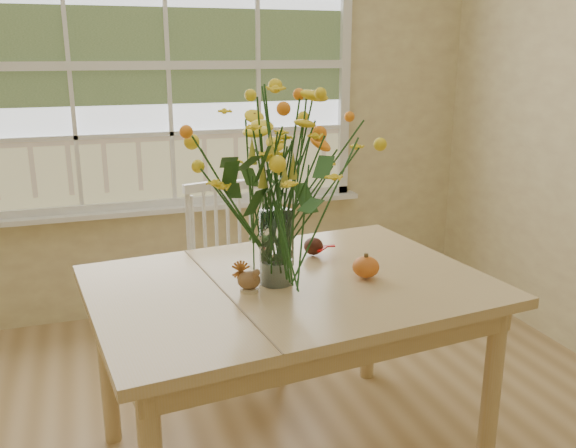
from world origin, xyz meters
name	(u,v)px	position (x,y,z in m)	size (l,w,h in m)	color
wall_back	(169,99)	(0.00, 2.25, 1.35)	(4.00, 0.02, 2.70)	tan
window	(168,69)	(0.00, 2.21, 1.53)	(2.42, 0.12, 1.74)	silver
dining_table	(290,303)	(0.19, 0.55, 0.69)	(1.57, 1.20, 0.79)	tan
windsor_chair	(233,270)	(0.16, 1.39, 0.54)	(0.46, 0.44, 0.97)	white
flower_vase	(276,174)	(0.13, 0.55, 1.21)	(0.59, 0.59, 0.70)	white
pumpkin	(366,268)	(0.47, 0.48, 0.83)	(0.10, 0.10, 0.08)	#DD531A
turkey_figurine	(249,280)	(0.01, 0.50, 0.83)	(0.10, 0.09, 0.11)	#CCB78C
dark_gourd	(313,247)	(0.38, 0.80, 0.82)	(0.13, 0.08, 0.07)	#38160F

